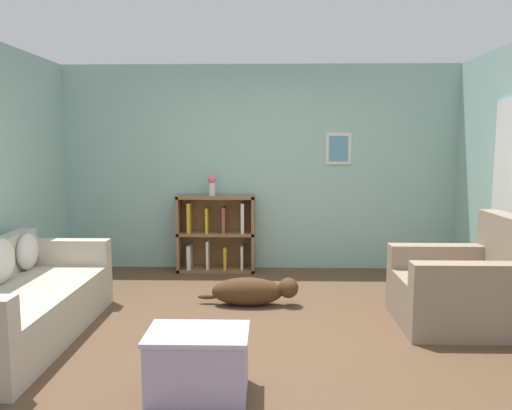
% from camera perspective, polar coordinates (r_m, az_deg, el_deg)
% --- Properties ---
extents(ground_plane, '(14.00, 14.00, 0.00)m').
position_cam_1_polar(ground_plane, '(4.47, -0.13, -14.12)').
color(ground_plane, brown).
extents(wall_back, '(5.60, 0.13, 2.60)m').
position_cam_1_polar(wall_back, '(6.43, 0.41, 4.25)').
color(wall_back, '#93BCB2').
rests_on(wall_back, ground_plane).
extents(couch, '(0.91, 2.04, 0.81)m').
position_cam_1_polar(couch, '(4.64, -26.16, -10.16)').
color(couch, '#B7AD99').
rests_on(couch, ground_plane).
extents(bookshelf, '(0.97, 0.30, 0.96)m').
position_cam_1_polar(bookshelf, '(6.36, -4.59, -3.31)').
color(bookshelf, olive).
rests_on(bookshelf, ground_plane).
extents(recliner_chair, '(1.04, 0.91, 0.99)m').
position_cam_1_polar(recliner_chair, '(4.85, 22.78, -8.75)').
color(recliner_chair, gray).
rests_on(recliner_chair, ground_plane).
extents(coffee_table, '(0.65, 0.43, 0.42)m').
position_cam_1_polar(coffee_table, '(3.38, -6.65, -17.29)').
color(coffee_table, '#ADA3CC').
rests_on(coffee_table, ground_plane).
extents(dog, '(1.02, 0.26, 0.28)m').
position_cam_1_polar(dog, '(5.06, -0.38, -9.81)').
color(dog, '#472D19').
rests_on(dog, ground_plane).
extents(vase, '(0.11, 0.11, 0.26)m').
position_cam_1_polar(vase, '(6.26, -5.07, 2.41)').
color(vase, silver).
rests_on(vase, bookshelf).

